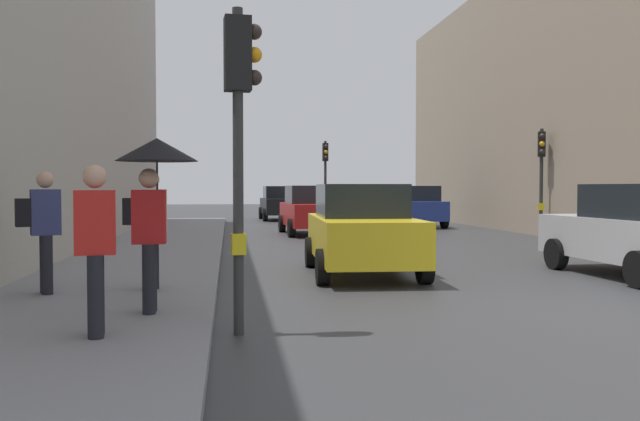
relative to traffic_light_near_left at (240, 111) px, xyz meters
The scene contains 14 objects.
ground_plane 5.76m from the traffic_light_near_left, ahead, with size 120.00×120.00×0.00m, color #38383A.
sidewalk_kerb 7.23m from the traffic_light_near_left, 106.96° to the left, with size 3.31×40.00×0.16m, color gray.
traffic_light_near_left is the anchor object (origin of this frame).
traffic_light_far_median 23.99m from the traffic_light_near_left, 79.54° to the left, with size 0.25×0.43×3.87m.
traffic_light_mid_street 17.14m from the traffic_light_near_left, 53.17° to the left, with size 0.33×0.45×3.67m.
car_red_sedan 16.77m from the traffic_light_near_left, 80.32° to the left, with size 2.16×4.27×1.76m.
car_yellow_taxi 5.92m from the traffic_light_near_left, 64.57° to the left, with size 2.16×4.27×1.76m.
car_dark_suv 27.50m from the traffic_light_near_left, 84.75° to the left, with size 2.12×4.25×1.76m.
car_blue_van 21.97m from the traffic_light_near_left, 69.12° to the left, with size 2.05×4.22×1.76m.
car_silver_hatchback 8.70m from the traffic_light_near_left, 27.96° to the left, with size 2.16×4.27×1.76m.
pedestrian_with_umbrella 1.43m from the traffic_light_near_left, 147.20° to the left, with size 1.00×1.00×2.14m.
pedestrian_with_black_backpack 3.22m from the traffic_light_near_left, 117.28° to the left, with size 0.63×0.37×1.77m.
pedestrian_with_grey_backpack 3.93m from the traffic_light_near_left, 139.66° to the left, with size 0.66×0.46×1.77m.
pedestrian_in_red_jacket 2.17m from the traffic_light_near_left, 157.36° to the right, with size 0.43×0.36×1.77m.
Camera 1 is at (-5.26, -8.28, 1.70)m, focal length 37.95 mm.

